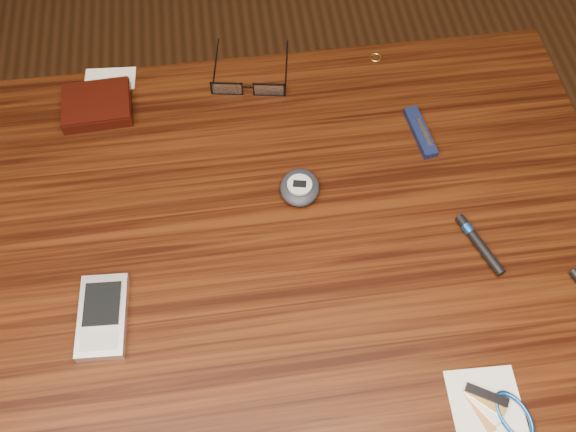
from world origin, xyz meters
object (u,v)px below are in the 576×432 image
desk (262,282)px  eyeglasses (248,86)px  pocket_knife (420,132)px  notepad_keys (501,411)px  wallet_and_card (97,104)px  pda_phone (103,316)px  pedometer (300,187)px

desk → eyeglasses: 0.30m
pocket_knife → notepad_keys: bearing=-90.6°
wallet_and_card → pda_phone: size_ratio=1.16×
pocket_knife → desk: bearing=-148.1°
wallet_and_card → pedometer: 0.34m
wallet_and_card → pda_phone: (0.01, -0.34, -0.00)m
desk → wallet_and_card: size_ratio=7.70×
wallet_and_card → pocket_knife: wallet_and_card is taller
pedometer → notepad_keys: 0.38m
notepad_keys → pda_phone: bearing=158.8°
eyeglasses → notepad_keys: size_ratio=1.32×
wallet_and_card → eyeglasses: (0.23, 0.01, 0.00)m
pedometer → wallet_and_card: bearing=146.2°
desk → pda_phone: pda_phone is taller
wallet_and_card → pocket_knife: 0.49m
desk → pedometer: bearing=51.8°
desk → pedometer: pedometer is taller
pda_phone → pocket_knife: bearing=26.8°
wallet_and_card → eyeglasses: 0.23m
desk → eyeglasses: eyeglasses is taller
pda_phone → notepad_keys: (0.46, -0.18, -0.00)m
wallet_and_card → pda_phone: wallet_and_card is taller
wallet_and_card → pocket_knife: size_ratio=1.40×
wallet_and_card → pedometer: pedometer is taller
wallet_and_card → eyeglasses: eyeglasses is taller
desk → pocket_knife: size_ratio=10.80×
pocket_knife → pedometer: bearing=-158.1°
desk → pda_phone: (-0.20, -0.07, 0.11)m
pedometer → notepad_keys: bearing=-60.6°
desk → eyeglasses: bearing=87.3°
desk → notepad_keys: notepad_keys is taller
desk → pedometer: 0.15m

